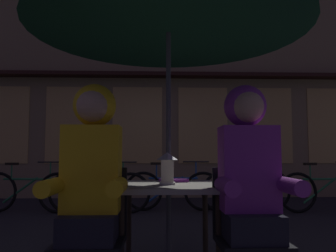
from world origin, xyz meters
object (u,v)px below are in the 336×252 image
object	(u,v)px
bicycle_nearest	(27,191)
book	(174,180)
chair_left	(92,231)
bicycle_second	(99,192)
person_right_hooded	(249,172)
bicycle_fifth	(327,191)
cafe_table	(168,198)
person_left_hooded	(91,173)
lantern	(167,167)
bicycle_fourth	(248,190)
chair_right	(248,230)
bicycle_third	(173,190)
patio_umbrella	(168,9)

from	to	relation	value
bicycle_nearest	book	size ratio (longest dim) A/B	8.35
chair_left	bicycle_second	bearing A→B (deg)	98.73
chair_left	bicycle_nearest	world-z (taller)	chair_left
person_right_hooded	bicycle_fifth	distance (m)	4.21
bicycle_fifth	bicycle_second	bearing A→B (deg)	179.11
cafe_table	person_left_hooded	size ratio (longest dim) A/B	0.53
lantern	chair_left	bearing A→B (deg)	-143.41
cafe_table	bicycle_fourth	xyz separation A→B (m)	(1.46, 3.28, -0.29)
chair_left	book	world-z (taller)	chair_left
cafe_table	bicycle_second	world-z (taller)	bicycle_second
chair_right	bicycle_fifth	size ratio (longest dim) A/B	0.52
chair_right	bicycle_nearest	xyz separation A→B (m)	(-2.69, 3.62, -0.14)
lantern	bicycle_fourth	bearing A→B (deg)	66.05
person_right_hooded	bicycle_fifth	world-z (taller)	person_right_hooded
bicycle_third	chair_right	bearing A→B (deg)	-85.66
bicycle_fifth	book	world-z (taller)	bicycle_fifth
chair_right	person_left_hooded	bearing A→B (deg)	-176.61
chair_left	bicycle_nearest	xyz separation A→B (m)	(-1.73, 3.62, -0.14)
bicycle_third	bicycle_fifth	xyz separation A→B (m)	(2.53, -0.26, 0.00)
cafe_table	bicycle_second	distance (m)	3.33
lantern	chair_left	size ratio (longest dim) A/B	0.27
bicycle_fourth	book	size ratio (longest dim) A/B	8.21
person_right_hooded	bicycle_second	distance (m)	3.92
patio_umbrella	lantern	xyz separation A→B (m)	(-0.01, -0.02, -1.20)
chair_right	bicycle_nearest	distance (m)	4.51
person_left_hooded	bicycle_fourth	world-z (taller)	person_left_hooded
lantern	cafe_table	bearing A→B (deg)	63.45
lantern	chair_right	size ratio (longest dim) A/B	0.27
bicycle_nearest	book	xyz separation A→B (m)	(2.26, -3.06, 0.41)
cafe_table	bicycle_third	xyz separation A→B (m)	(0.20, 3.36, -0.29)
person_right_hooded	bicycle_nearest	world-z (taller)	person_right_hooded
person_right_hooded	person_left_hooded	bearing A→B (deg)	180.00
patio_umbrella	bicycle_fourth	size ratio (longest dim) A/B	1.41
bicycle_second	bicycle_fourth	distance (m)	2.48
bicycle_second	bicycle_fourth	size ratio (longest dim) A/B	1.02
book	bicycle_nearest	bearing A→B (deg)	109.00
person_left_hooded	chair_left	bearing A→B (deg)	90.00
patio_umbrella	chair_left	xyz separation A→B (m)	(-0.48, -0.37, -1.57)
chair_right	bicycle_fourth	xyz separation A→B (m)	(0.98, 3.65, -0.14)
bicycle_second	bicycle_fourth	xyz separation A→B (m)	(2.48, 0.13, 0.00)
patio_umbrella	bicycle_third	bearing A→B (deg)	86.65
patio_umbrella	person_right_hooded	bearing A→B (deg)	-41.57
bicycle_second	bicycle_third	distance (m)	1.23
cafe_table	bicycle_third	distance (m)	3.38
book	person_left_hooded	bearing A→B (deg)	-147.97
bicycle_fourth	bicycle_second	bearing A→B (deg)	-177.11
bicycle_second	bicycle_fifth	bearing A→B (deg)	-0.89
cafe_table	person_right_hooded	xyz separation A→B (m)	(0.48, -0.43, 0.21)
chair_left	person_right_hooded	bearing A→B (deg)	-3.39
patio_umbrella	book	world-z (taller)	patio_umbrella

